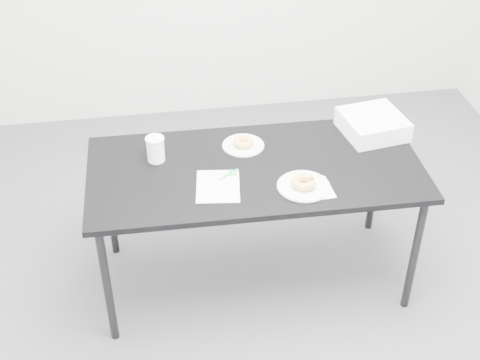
{
  "coord_description": "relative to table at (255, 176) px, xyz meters",
  "views": [
    {
      "loc": [
        -0.49,
        -2.44,
        2.59
      ],
      "look_at": [
        -0.09,
        0.02,
        0.76
      ],
      "focal_mm": 50.0,
      "sensor_mm": 36.0,
      "label": 1
    }
  ],
  "objects": [
    {
      "name": "floor",
      "position": [
        -0.0,
        -0.15,
        -0.68
      ],
      "size": [
        4.0,
        4.0,
        0.0
      ],
      "primitive_type": "plane",
      "color": "#4E4F54",
      "rests_on": "ground"
    },
    {
      "name": "table",
      "position": [
        0.0,
        0.0,
        0.0
      ],
      "size": [
        1.63,
        0.78,
        0.74
      ],
      "rotation": [
        0.0,
        0.0,
        -0.02
      ],
      "color": "black",
      "rests_on": "floor"
    },
    {
      "name": "scorecard",
      "position": [
        -0.2,
        -0.13,
        0.06
      ],
      "size": [
        0.23,
        0.28,
        0.0
      ],
      "primitive_type": "cube",
      "rotation": [
        0.0,
        0.0,
        -0.13
      ],
      "color": "white",
      "rests_on": "table"
    },
    {
      "name": "logo_patch",
      "position": [
        -0.12,
        -0.04,
        0.06
      ],
      "size": [
        0.05,
        0.05,
        0.0
      ],
      "primitive_type": "cube",
      "rotation": [
        0.0,
        0.0,
        -0.13
      ],
      "color": "green",
      "rests_on": "scorecard"
    },
    {
      "name": "pen",
      "position": [
        -0.14,
        -0.05,
        0.06
      ],
      "size": [
        0.1,
        0.07,
        0.01
      ],
      "primitive_type": "cylinder",
      "rotation": [
        0.0,
        1.57,
        0.62
      ],
      "color": "#0D958E",
      "rests_on": "scorecard"
    },
    {
      "name": "napkin",
      "position": [
        0.23,
        -0.22,
        0.06
      ],
      "size": [
        0.18,
        0.18,
        0.0
      ],
      "primitive_type": "cube",
      "rotation": [
        0.0,
        0.0,
        0.06
      ],
      "color": "white",
      "rests_on": "table"
    },
    {
      "name": "plate_near",
      "position": [
        0.19,
        -0.2,
        0.06
      ],
      "size": [
        0.25,
        0.25,
        0.01
      ],
      "primitive_type": "cylinder",
      "color": "white",
      "rests_on": "napkin"
    },
    {
      "name": "donut_near",
      "position": [
        0.19,
        -0.2,
        0.08
      ],
      "size": [
        0.12,
        0.12,
        0.04
      ],
      "primitive_type": "torus",
      "rotation": [
        0.0,
        0.0,
        -0.08
      ],
      "color": "gold",
      "rests_on": "plate_near"
    },
    {
      "name": "plate_far",
      "position": [
        -0.03,
        0.19,
        0.06
      ],
      "size": [
        0.21,
        0.21,
        0.01
      ],
      "primitive_type": "cylinder",
      "color": "white",
      "rests_on": "table"
    },
    {
      "name": "donut_far",
      "position": [
        -0.03,
        0.19,
        0.08
      ],
      "size": [
        0.13,
        0.13,
        0.03
      ],
      "primitive_type": "torus",
      "rotation": [
        0.0,
        0.0,
        -0.43
      ],
      "color": "gold",
      "rests_on": "plate_far"
    },
    {
      "name": "coffee_cup",
      "position": [
        -0.47,
        0.13,
        0.12
      ],
      "size": [
        0.08,
        0.08,
        0.13
      ],
      "primitive_type": "cylinder",
      "color": "white",
      "rests_on": "table"
    },
    {
      "name": "cup_lid",
      "position": [
        -0.03,
        0.22,
        0.06
      ],
      "size": [
        0.1,
        0.1,
        0.01
      ],
      "primitive_type": "cylinder",
      "color": "white",
      "rests_on": "table"
    },
    {
      "name": "bakery_box",
      "position": [
        0.65,
        0.21,
        0.11
      ],
      "size": [
        0.34,
        0.34,
        0.1
      ],
      "primitive_type": "cube",
      "rotation": [
        0.0,
        0.0,
        0.16
      ],
      "color": "white",
      "rests_on": "table"
    }
  ]
}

